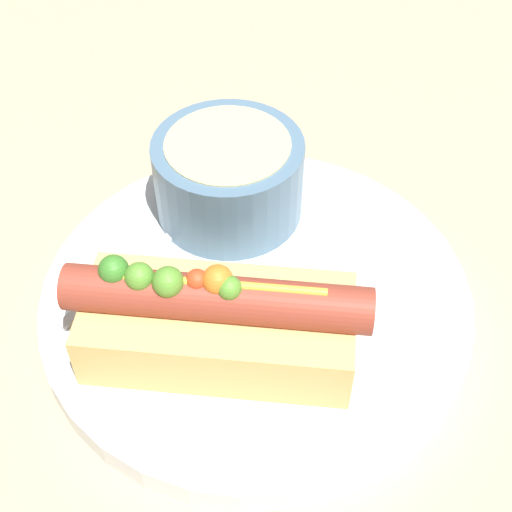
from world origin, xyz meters
name	(u,v)px	position (x,y,z in m)	size (l,w,h in m)	color
ground_plane	(256,309)	(0.00, 0.00, 0.00)	(4.00, 4.00, 0.00)	tan
dinner_plate	(256,300)	(0.00, 0.00, 0.01)	(0.28, 0.28, 0.02)	white
hot_dog	(209,317)	(-0.01, -0.05, 0.05)	(0.17, 0.12, 0.07)	#DBAD60
soup_bowl	(229,174)	(-0.05, 0.06, 0.05)	(0.10, 0.10, 0.06)	slate
spoon	(194,216)	(-0.07, 0.04, 0.02)	(0.05, 0.17, 0.01)	#B7B7BC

